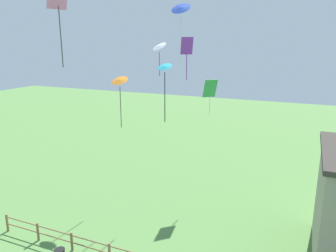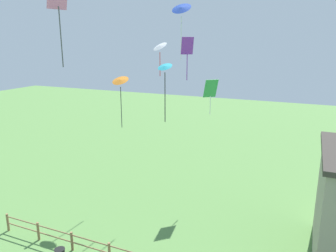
# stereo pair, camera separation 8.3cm
# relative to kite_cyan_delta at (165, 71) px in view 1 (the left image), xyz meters

# --- Properties ---
(kite_cyan_delta) EXTENTS (0.87, 0.83, 3.15)m
(kite_cyan_delta) POSITION_rel_kite_cyan_delta_xyz_m (0.00, 0.00, 0.00)
(kite_cyan_delta) COLOR #2DB2C6
(kite_blue_delta) EXTENTS (1.41, 1.24, 3.96)m
(kite_blue_delta) POSITION_rel_kite_cyan_delta_xyz_m (-1.67, 6.48, 3.69)
(kite_blue_delta) COLOR blue
(kite_purple_streamer) EXTENTS (0.72, 0.64, 2.56)m
(kite_purple_streamer) POSITION_rel_kite_cyan_delta_xyz_m (0.04, 3.17, 1.01)
(kite_purple_streamer) COLOR purple
(kite_white_delta) EXTENTS (1.33, 1.28, 2.33)m
(kite_white_delta) POSITION_rel_kite_cyan_delta_xyz_m (-2.62, 4.98, 1.17)
(kite_white_delta) COLOR white
(kite_orange_delta) EXTENTS (1.17, 1.10, 3.60)m
(kite_orange_delta) POSITION_rel_kite_cyan_delta_xyz_m (-4.87, 3.41, -1.12)
(kite_orange_delta) COLOR orange
(kite_pink_diamond) EXTENTS (0.56, 1.00, 3.71)m
(kite_pink_diamond) POSITION_rel_kite_cyan_delta_xyz_m (-3.08, -4.11, 3.10)
(kite_pink_diamond) COLOR pink
(kite_green_diamond) EXTENTS (1.02, 0.98, 2.51)m
(kite_green_diamond) POSITION_rel_kite_cyan_delta_xyz_m (0.57, 6.56, -1.81)
(kite_green_diamond) COLOR green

